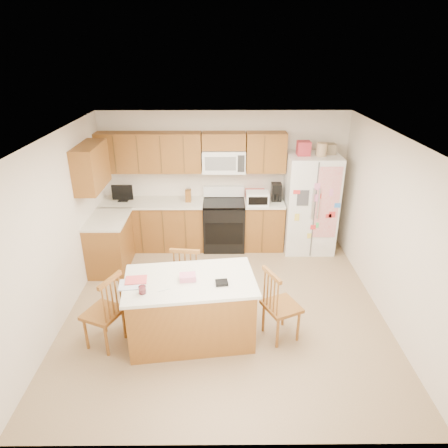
{
  "coord_description": "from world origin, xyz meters",
  "views": [
    {
      "loc": [
        -0.05,
        -4.9,
        3.54
      ],
      "look_at": [
        -0.01,
        0.35,
        1.18
      ],
      "focal_mm": 32.0,
      "sensor_mm": 36.0,
      "label": 1
    }
  ],
  "objects_px": {
    "stove": "(224,224)",
    "island": "(191,309)",
    "windsor_chair_left": "(105,313)",
    "refrigerator": "(310,202)",
    "windsor_chair_right": "(280,306)",
    "windsor_chair_back": "(188,277)"
  },
  "relations": [
    {
      "from": "stove",
      "to": "island",
      "type": "height_order",
      "value": "stove"
    },
    {
      "from": "island",
      "to": "windsor_chair_left",
      "type": "distance_m",
      "value": 1.08
    },
    {
      "from": "refrigerator",
      "to": "island",
      "type": "xyz_separation_m",
      "value": [
        -2.01,
        -2.54,
        -0.47
      ]
    },
    {
      "from": "refrigerator",
      "to": "island",
      "type": "height_order",
      "value": "refrigerator"
    },
    {
      "from": "windsor_chair_right",
      "to": "windsor_chair_back",
      "type": "bearing_deg",
      "value": 150.25
    },
    {
      "from": "island",
      "to": "stove",
      "type": "bearing_deg",
      "value": 80.37
    },
    {
      "from": "stove",
      "to": "windsor_chair_back",
      "type": "bearing_deg",
      "value": -105.52
    },
    {
      "from": "windsor_chair_back",
      "to": "island",
      "type": "bearing_deg",
      "value": -83.04
    },
    {
      "from": "windsor_chair_left",
      "to": "windsor_chair_back",
      "type": "distance_m",
      "value": 1.29
    },
    {
      "from": "refrigerator",
      "to": "windsor_chair_left",
      "type": "bearing_deg",
      "value": -139.08
    },
    {
      "from": "island",
      "to": "windsor_chair_back",
      "type": "bearing_deg",
      "value": 96.96
    },
    {
      "from": "windsor_chair_left",
      "to": "windsor_chair_right",
      "type": "height_order",
      "value": "windsor_chair_left"
    },
    {
      "from": "windsor_chair_left",
      "to": "windsor_chair_back",
      "type": "height_order",
      "value": "windsor_chair_left"
    },
    {
      "from": "stove",
      "to": "windsor_chair_left",
      "type": "xyz_separation_m",
      "value": [
        -1.51,
        -2.73,
        0.01
      ]
    },
    {
      "from": "stove",
      "to": "refrigerator",
      "type": "relative_size",
      "value": 0.55
    },
    {
      "from": "stove",
      "to": "windsor_chair_right",
      "type": "distance_m",
      "value": 2.7
    },
    {
      "from": "refrigerator",
      "to": "windsor_chair_back",
      "type": "xyz_separation_m",
      "value": [
        -2.1,
        -1.84,
        -0.44
      ]
    },
    {
      "from": "windsor_chair_back",
      "to": "windsor_chair_right",
      "type": "relative_size",
      "value": 1.0
    },
    {
      "from": "island",
      "to": "windsor_chair_back",
      "type": "xyz_separation_m",
      "value": [
        -0.09,
        0.7,
        0.03
      ]
    },
    {
      "from": "windsor_chair_back",
      "to": "windsor_chair_left",
      "type": "bearing_deg",
      "value": -139.78
    },
    {
      "from": "windsor_chair_back",
      "to": "windsor_chair_right",
      "type": "height_order",
      "value": "same"
    },
    {
      "from": "windsor_chair_back",
      "to": "stove",
      "type": "bearing_deg",
      "value": 74.48
    }
  ]
}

